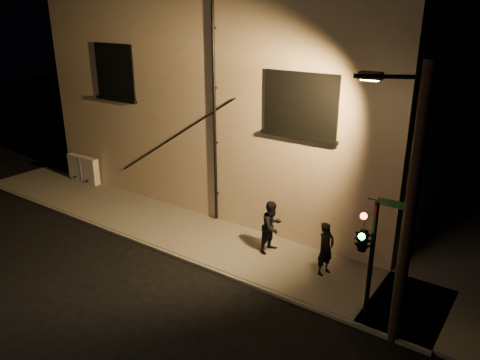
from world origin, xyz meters
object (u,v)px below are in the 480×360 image
Objects in this scene: utility_cabinet at (84,169)px; streetlamp_pole at (407,203)px; traffic_signal at (364,239)px; pedestrian_a at (326,249)px; pedestrian_b at (272,227)px.

streetlamp_pole is at bearing -9.69° from utility_cabinet.
pedestrian_a is at bearing 137.34° from traffic_signal.
traffic_signal reaches higher than pedestrian_a.
traffic_signal is at bearing -9.84° from utility_cabinet.
pedestrian_b is 0.26× the size of streetlamp_pole.
traffic_signal is (1.64, -1.51, 1.47)m from pedestrian_a.
streetlamp_pole is (0.95, -0.12, 1.23)m from traffic_signal.
pedestrian_a is 0.49× the size of traffic_signal.
traffic_signal reaches higher than pedestrian_b.
pedestrian_a is (12.85, -1.00, 0.23)m from utility_cabinet.
pedestrian_b is at bearing 157.64° from streetlamp_pole.
utility_cabinet is at bearing 170.16° from traffic_signal.
pedestrian_b is 4.39m from traffic_signal.
utility_cabinet is at bearing 94.77° from pedestrian_b.
utility_cabinet is 14.80m from traffic_signal.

